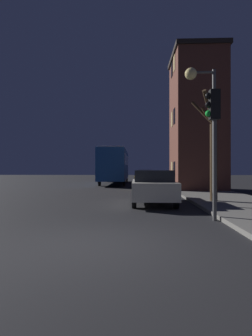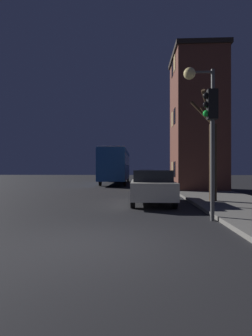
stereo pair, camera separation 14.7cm
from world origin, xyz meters
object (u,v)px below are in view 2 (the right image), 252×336
(car_far_lane, at_px, (146,176))
(bus, at_px, (116,164))
(car_mid_lane, at_px, (146,179))
(car_near_lane, at_px, (152,186))
(bare_tree, at_px, (212,151))
(traffic_light, at_px, (211,126))
(streetlamp, at_px, (201,105))

(car_far_lane, bearing_deg, bus, -138.51)
(car_far_lane, bearing_deg, car_mid_lane, -91.40)
(car_near_lane, bearing_deg, car_far_lane, 89.16)
(bus, height_order, car_far_lane, bus)
(bare_tree, relative_size, bus, 0.42)
(traffic_light, distance_m, car_far_lane, 22.27)
(streetlamp, relative_size, car_mid_lane, 1.25)
(bare_tree, xyz_separation_m, car_near_lane, (-2.67, -0.14, -1.57))
(car_near_lane, distance_m, car_mid_lane, 9.39)
(traffic_light, relative_size, car_far_lane, 0.93)
(bus, distance_m, car_mid_lane, 7.02)
(car_mid_lane, bearing_deg, bus, 115.77)
(bare_tree, distance_m, car_far_lane, 18.52)
(bare_tree, relative_size, car_far_lane, 1.10)
(bus, relative_size, car_near_lane, 2.74)
(car_near_lane, height_order, car_mid_lane, car_near_lane)
(bare_tree, relative_size, car_near_lane, 1.16)
(streetlamp, relative_size, bare_tree, 1.14)
(traffic_light, height_order, bus, traffic_light)
(streetlamp, relative_size, car_near_lane, 1.33)
(car_near_lane, relative_size, car_far_lane, 0.95)
(traffic_light, xyz_separation_m, car_mid_lane, (-1.54, 13.08, -2.10))
(bare_tree, distance_m, bus, 16.44)
(streetlamp, bearing_deg, car_far_lane, 94.55)
(streetlamp, xyz_separation_m, car_mid_lane, (-1.80, 10.79, -3.29))
(car_near_lane, bearing_deg, bus, 100.71)
(streetlamp, height_order, bare_tree, streetlamp)
(bare_tree, relative_size, car_mid_lane, 1.10)
(car_mid_lane, bearing_deg, bare_tree, -74.18)
(car_mid_lane, xyz_separation_m, car_far_lane, (0.22, 9.05, -0.01))
(bus, bearing_deg, streetlamp, -74.24)
(bus, distance_m, car_near_lane, 15.93)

